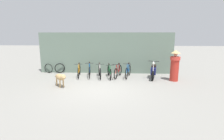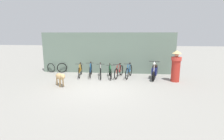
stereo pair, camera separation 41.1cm
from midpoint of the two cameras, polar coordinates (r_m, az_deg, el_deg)
The scene contains 13 objects.
ground_plane at distance 8.19m, azimuth -3.19°, elevation -6.27°, with size 60.00×60.00×0.00m, color gray.
shop_wall_back at distance 11.34m, azimuth -0.53°, elevation 5.56°, with size 8.61×0.20×2.61m.
bicycle_0 at distance 10.64m, azimuth -9.24°, elevation -0.23°, with size 0.46×1.63×0.83m.
bicycle_1 at distance 10.57m, azimuth -5.88°, elevation -0.12°, with size 0.46×1.67×0.88m.
bicycle_2 at distance 10.32m, azimuth -2.64°, elevation -0.44°, with size 0.48×1.72×0.86m.
bicycle_3 at distance 10.23m, azimuth 0.53°, elevation -0.63°, with size 0.48×1.68×0.82m.
bicycle_4 at distance 10.31m, azimuth 3.38°, elevation -0.54°, with size 0.54×1.59×0.83m.
bicycle_5 at distance 10.29m, azimuth 6.67°, elevation -0.51°, with size 0.50×1.60×0.87m.
motorcycle at distance 10.37m, azimuth 14.84°, elevation -0.48°, with size 0.64×1.82×1.05m.
stray_dog at distance 8.85m, azimuth -15.30°, elevation -2.17°, with size 0.89×1.01×0.68m.
person_in_robes at distance 9.94m, azimuth 21.28°, elevation 1.36°, with size 0.69×0.69×1.69m.
spare_tire_left at distance 11.95m, azimuth -15.08°, elevation 0.70°, with size 0.63×0.24×0.64m.
spare_tire_right at distance 12.24m, azimuth -18.36°, elevation 0.69°, with size 0.60×0.20×0.61m.
Camera 2 is at (1.42, -7.67, 2.53)m, focal length 28.00 mm.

